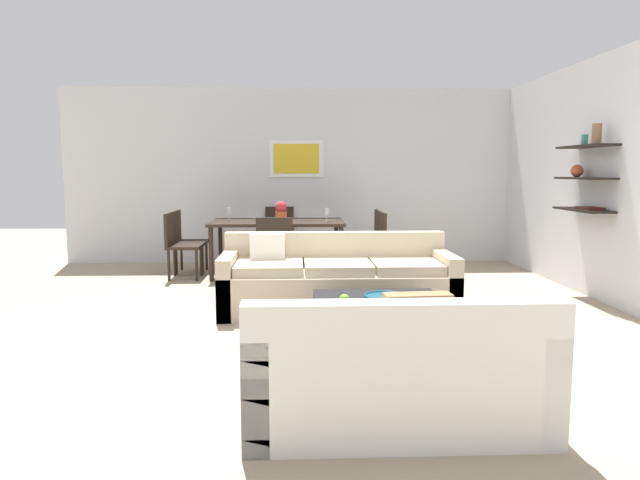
# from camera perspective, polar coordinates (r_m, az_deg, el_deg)

# --- Properties ---
(ground_plane) EXTENTS (18.00, 18.00, 0.00)m
(ground_plane) POSITION_cam_1_polar(r_m,az_deg,el_deg) (5.56, 1.16, -7.93)
(ground_plane) COLOR tan
(back_wall_unit) EXTENTS (8.40, 0.09, 2.70)m
(back_wall_unit) POSITION_cam_1_polar(r_m,az_deg,el_deg) (8.92, 1.67, 6.45)
(back_wall_unit) COLOR silver
(back_wall_unit) RESTS_ON ground
(right_wall_shelf_unit) EXTENTS (0.34, 8.20, 2.70)m
(right_wall_shelf_unit) POSITION_cam_1_polar(r_m,az_deg,el_deg) (6.85, 27.13, 5.53)
(right_wall_shelf_unit) COLOR silver
(right_wall_shelf_unit) RESTS_ON ground
(sofa_beige) EXTENTS (2.35, 0.90, 0.78)m
(sofa_beige) POSITION_cam_1_polar(r_m,az_deg,el_deg) (5.83, 1.65, -4.30)
(sofa_beige) COLOR beige
(sofa_beige) RESTS_ON ground
(loveseat_white) EXTENTS (1.65, 0.90, 0.78)m
(loveseat_white) POSITION_cam_1_polar(r_m,az_deg,el_deg) (3.33, 7.43, -13.03)
(loveseat_white) COLOR white
(loveseat_white) RESTS_ON ground
(coffee_table) EXTENTS (1.06, 1.09, 0.38)m
(coffee_table) POSITION_cam_1_polar(r_m,az_deg,el_deg) (4.64, 6.13, -8.57)
(coffee_table) COLOR black
(coffee_table) RESTS_ON ground
(decorative_bowl) EXTENTS (0.34, 0.34, 0.08)m
(decorative_bowl) POSITION_cam_1_polar(r_m,az_deg,el_deg) (4.53, 6.57, -5.94)
(decorative_bowl) COLOR navy
(decorative_bowl) RESTS_ON coffee_table
(apple_on_coffee_table) EXTENTS (0.09, 0.09, 0.09)m
(apple_on_coffee_table) POSITION_cam_1_polar(r_m,az_deg,el_deg) (4.50, 2.47, -5.99)
(apple_on_coffee_table) COLOR #669E2D
(apple_on_coffee_table) RESTS_ON coffee_table
(dining_table) EXTENTS (1.81, 1.03, 0.75)m
(dining_table) POSITION_cam_1_polar(r_m,az_deg,el_deg) (7.83, -4.31, 1.46)
(dining_table) COLOR black
(dining_table) RESTS_ON ground
(dining_chair_left_far) EXTENTS (0.44, 0.44, 0.88)m
(dining_chair_left_far) POSITION_cam_1_polar(r_m,az_deg,el_deg) (8.22, -13.43, 0.30)
(dining_chair_left_far) COLOR black
(dining_chair_left_far) RESTS_ON ground
(dining_chair_foot) EXTENTS (0.44, 0.44, 0.88)m
(dining_chair_foot) POSITION_cam_1_polar(r_m,az_deg,el_deg) (6.93, -4.55, -0.74)
(dining_chair_foot) COLOR black
(dining_chair_foot) RESTS_ON ground
(dining_chair_right_far) EXTENTS (0.44, 0.44, 0.88)m
(dining_chair_right_far) POSITION_cam_1_polar(r_m,az_deg,el_deg) (8.14, 5.03, 0.39)
(dining_chair_right_far) COLOR black
(dining_chair_right_far) RESTS_ON ground
(dining_chair_head) EXTENTS (0.44, 0.44, 0.88)m
(dining_chair_head) POSITION_cam_1_polar(r_m,az_deg,el_deg) (8.76, -4.10, 0.86)
(dining_chair_head) COLOR black
(dining_chair_head) RESTS_ON ground
(dining_chair_left_near) EXTENTS (0.44, 0.44, 0.88)m
(dining_chair_left_near) POSITION_cam_1_polar(r_m,az_deg,el_deg) (7.77, -14.08, -0.10)
(dining_chair_left_near) COLOR black
(dining_chair_left_near) RESTS_ON ground
(dining_chair_right_near) EXTENTS (0.44, 0.44, 0.88)m
(dining_chair_right_near) POSITION_cam_1_polar(r_m,az_deg,el_deg) (7.68, 5.48, -0.00)
(dining_chair_right_near) COLOR black
(dining_chair_right_near) RESTS_ON ground
(wine_glass_head) EXTENTS (0.06, 0.06, 0.15)m
(wine_glass_head) POSITION_cam_1_polar(r_m,az_deg,el_deg) (8.27, -4.22, 2.91)
(wine_glass_head) COLOR silver
(wine_glass_head) RESTS_ON dining_table
(wine_glass_right_near) EXTENTS (0.07, 0.07, 0.18)m
(wine_glass_right_near) POSITION_cam_1_polar(r_m,az_deg,el_deg) (7.69, 0.68, 2.79)
(wine_glass_right_near) COLOR silver
(wine_glass_right_near) RESTS_ON dining_table
(wine_glass_left_far) EXTENTS (0.06, 0.06, 0.18)m
(wine_glass_left_far) POSITION_cam_1_polar(r_m,az_deg,el_deg) (7.99, -9.14, 2.87)
(wine_glass_left_far) COLOR silver
(wine_glass_left_far) RESTS_ON dining_table
(centerpiece_vase) EXTENTS (0.16, 0.16, 0.27)m
(centerpiece_vase) POSITION_cam_1_polar(r_m,az_deg,el_deg) (7.78, -3.94, 2.93)
(centerpiece_vase) COLOR #D85933
(centerpiece_vase) RESTS_ON dining_table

